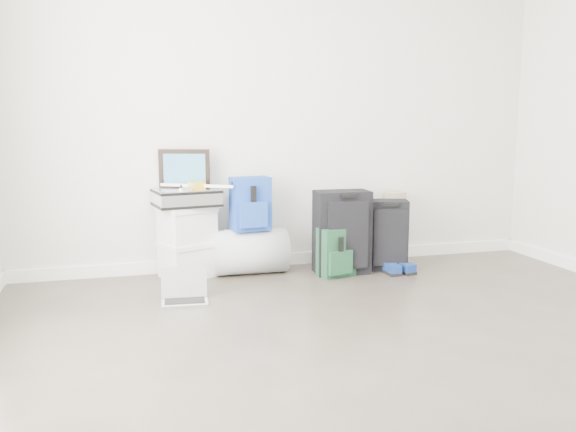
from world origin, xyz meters
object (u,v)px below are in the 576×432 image
object	(u,v)px
briefcase	(186,198)
large_suitcase	(342,232)
laptop	(185,293)
boxes_stack	(188,242)
carry_on	(385,235)
duffel_bag	(250,251)

from	to	relation	value
briefcase	large_suitcase	world-z (taller)	briefcase
briefcase	laptop	bearing A→B (deg)	-108.26
briefcase	large_suitcase	xyz separation A→B (m)	(1.22, -0.22, -0.30)
large_suitcase	laptop	world-z (taller)	large_suitcase
boxes_stack	large_suitcase	distance (m)	1.24
carry_on	laptop	bearing A→B (deg)	-147.85
boxes_stack	duffel_bag	size ratio (longest dim) A/B	0.96
boxes_stack	carry_on	bearing A→B (deg)	-31.72
briefcase	duffel_bag	bearing A→B (deg)	-13.03
boxes_stack	laptop	xyz separation A→B (m)	(-0.10, -0.66, -0.23)
duffel_bag	large_suitcase	distance (m)	0.76
laptop	carry_on	bearing A→B (deg)	19.63
duffel_bag	carry_on	bearing A→B (deg)	-7.98
briefcase	large_suitcase	bearing A→B (deg)	-19.65
duffel_bag	boxes_stack	bearing A→B (deg)	177.62
boxes_stack	carry_on	distance (m)	1.62
briefcase	laptop	size ratio (longest dim) A/B	1.44
duffel_bag	laptop	size ratio (longest dim) A/B	1.77
large_suitcase	carry_on	xyz separation A→B (m)	(0.38, 0.01, -0.05)
large_suitcase	duffel_bag	bearing A→B (deg)	168.18
large_suitcase	carry_on	size ratio (longest dim) A/B	1.16
large_suitcase	laptop	size ratio (longest dim) A/B	2.03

